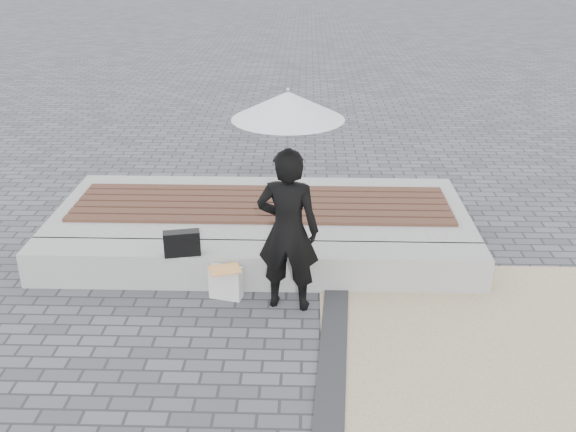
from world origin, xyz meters
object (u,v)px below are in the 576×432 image
Objects in this scene: seating_ledge at (255,265)px; woman at (288,231)px; handbag at (182,243)px; canvas_tote at (226,282)px; parasol at (288,105)px.

woman is at bearing -52.07° from seating_ledge.
woman is 4.47× the size of handbag.
seating_ledge is at bearing 64.65° from canvas_tote.
handbag is at bearing 164.09° from parasol.
canvas_tote is at bearing -2.96° from woman.
handbag is (-0.75, -0.16, 0.33)m from seating_ledge.
canvas_tote is at bearing -129.38° from seating_ledge.
handbag is at bearing -168.00° from seating_ledge.
woman is at bearing 2.08° from canvas_tote.
canvas_tote is at bearing 168.05° from parasol.
seating_ledge is at bearing -43.09° from woman.
handbag is at bearing 172.87° from canvas_tote.
seating_ledge is 1.98m from parasol.
handbag reaches higher than canvas_tote.
parasol is at bearing -28.03° from handbag.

